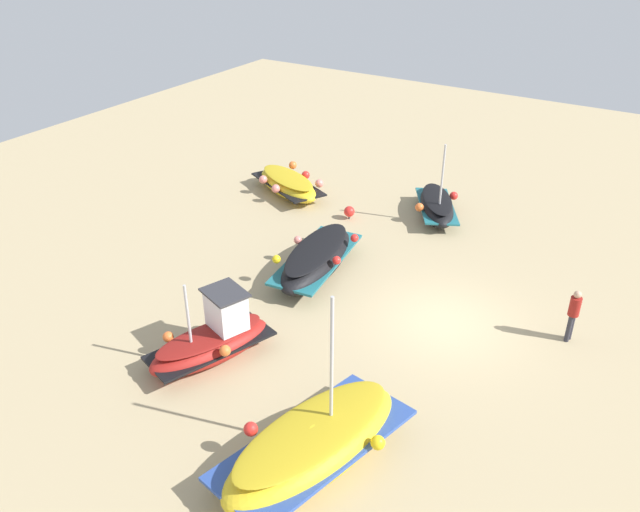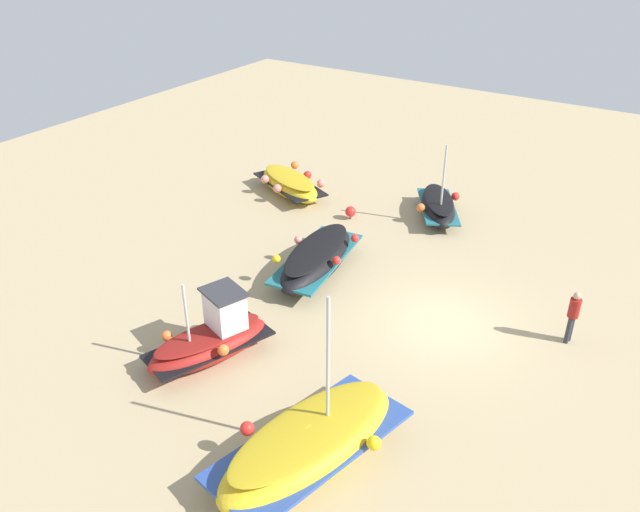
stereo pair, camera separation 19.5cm
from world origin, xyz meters
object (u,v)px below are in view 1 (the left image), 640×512
at_px(fishing_boat_1, 317,259).
at_px(fishing_boat_4, 288,184).
at_px(fishing_boat_2, 213,339).
at_px(person_walking, 574,312).
at_px(fishing_boat_3, 314,444).
at_px(mooring_buoy_0, 349,212).
at_px(fishing_boat_0, 437,206).

bearing_deg(fishing_boat_1, fishing_boat_4, -145.38).
bearing_deg(fishing_boat_2, person_walking, -33.58).
height_order(fishing_boat_3, mooring_buoy_0, fishing_boat_3).
relative_size(fishing_boat_0, fishing_boat_4, 0.89).
bearing_deg(person_walking, fishing_boat_2, 47.82).
relative_size(fishing_boat_3, person_walking, 3.18).
bearing_deg(fishing_boat_4, fishing_boat_1, -22.30).
relative_size(fishing_boat_1, mooring_buoy_0, 8.85).
relative_size(fishing_boat_2, fishing_boat_3, 0.73).
relative_size(fishing_boat_0, fishing_boat_2, 0.95).
bearing_deg(fishing_boat_3, fishing_boat_1, -134.72).
bearing_deg(fishing_boat_1, person_walking, 86.55).
height_order(fishing_boat_4, person_walking, person_walking).
bearing_deg(mooring_buoy_0, fishing_boat_4, -102.04).
bearing_deg(fishing_boat_1, fishing_boat_3, 23.69).
height_order(person_walking, mooring_buoy_0, person_walking).
bearing_deg(fishing_boat_0, fishing_boat_3, 160.81).
relative_size(fishing_boat_1, person_walking, 2.84).
bearing_deg(fishing_boat_4, person_walking, 6.41).
xyz_separation_m(fishing_boat_0, fishing_boat_2, (11.81, -1.69, 0.16)).
xyz_separation_m(fishing_boat_2, mooring_buoy_0, (-9.74, -1.18, -0.31)).
distance_m(fishing_boat_0, person_walking, 8.70).
height_order(fishing_boat_1, fishing_boat_2, fishing_boat_2).
bearing_deg(fishing_boat_4, fishing_boat_0, 36.85).
relative_size(fishing_boat_3, mooring_buoy_0, 9.91).
distance_m(fishing_boat_1, fishing_boat_2, 5.46).
distance_m(fishing_boat_1, fishing_boat_4, 6.83).
distance_m(fishing_boat_0, fishing_boat_4, 6.48).
distance_m(fishing_boat_2, fishing_boat_4, 11.47).
height_order(fishing_boat_0, fishing_boat_2, fishing_boat_0).
height_order(fishing_boat_2, fishing_boat_4, fishing_boat_2).
bearing_deg(fishing_boat_0, mooring_buoy_0, 95.15).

